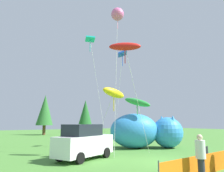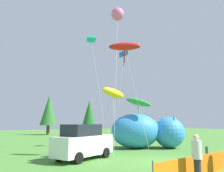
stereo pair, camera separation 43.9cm
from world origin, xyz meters
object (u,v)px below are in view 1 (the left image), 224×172
(inflatable_cat, at_px, (145,132))
(kite_blue_box, at_px, (122,56))
(parked_car, at_px, (84,142))
(kite_red_lizard, at_px, (125,47))
(spectator_in_grey_shirt, at_px, (201,155))
(kite_teal_diamond, at_px, (90,41))
(kite_yellow_hero, at_px, (114,93))
(kite_pink_octopus, at_px, (118,15))
(folding_chair, at_px, (209,153))
(kite_green_fish, at_px, (137,102))

(inflatable_cat, distance_m, kite_blue_box, 7.90)
(parked_car, distance_m, kite_red_lizard, 7.45)
(kite_blue_box, bearing_deg, parked_car, -145.65)
(parked_car, relative_size, spectator_in_grey_shirt, 2.48)
(kite_teal_diamond, distance_m, kite_yellow_hero, 8.13)
(spectator_in_grey_shirt, xyz_separation_m, kite_yellow_hero, (0.32, 7.09, 3.42))
(parked_car, distance_m, kite_pink_octopus, 10.79)
(parked_car, distance_m, folding_chair, 7.85)
(inflatable_cat, distance_m, spectator_in_grey_shirt, 11.31)
(kite_red_lizard, xyz_separation_m, kite_yellow_hero, (-0.73, 0.43, -3.49))
(inflatable_cat, xyz_separation_m, kite_teal_diamond, (-4.35, 2.81, 8.85))
(kite_teal_diamond, height_order, kite_pink_octopus, kite_pink_octopus)
(kite_teal_diamond, bearing_deg, kite_pink_octopus, -86.52)
(folding_chair, distance_m, kite_pink_octopus, 12.57)
(parked_car, xyz_separation_m, kite_green_fish, (6.40, 2.28, 3.08))
(inflatable_cat, relative_size, kite_blue_box, 0.72)
(spectator_in_grey_shirt, xyz_separation_m, kite_pink_octopus, (1.47, 8.24, 10.31))
(inflatable_cat, height_order, kite_green_fish, kite_green_fish)
(kite_green_fish, bearing_deg, kite_teal_diamond, 138.14)
(folding_chair, bearing_deg, spectator_in_grey_shirt, -82.33)
(kite_yellow_hero, bearing_deg, spectator_in_grey_shirt, -92.62)
(parked_car, bearing_deg, kite_teal_diamond, 35.59)
(kite_teal_diamond, height_order, kite_green_fish, kite_teal_diamond)
(folding_chair, relative_size, kite_green_fish, 0.19)
(folding_chair, distance_m, kite_teal_diamond, 14.46)
(kite_red_lizard, bearing_deg, kite_yellow_hero, 149.69)
(inflatable_cat, xyz_separation_m, kite_yellow_hero, (-5.23, -2.74, 2.99))
(kite_red_lizard, bearing_deg, kite_blue_box, 56.48)
(kite_green_fish, bearing_deg, parked_car, -160.36)
(spectator_in_grey_shirt, distance_m, kite_teal_diamond, 15.74)
(folding_chair, bearing_deg, kite_green_fish, 155.57)
(kite_blue_box, distance_m, kite_green_fish, 5.26)
(kite_teal_diamond, height_order, kite_red_lizard, kite_teal_diamond)
(kite_red_lizard, relative_size, kite_green_fish, 1.71)
(parked_car, xyz_separation_m, inflatable_cat, (7.39, 2.48, 0.36))
(kite_blue_box, distance_m, kite_pink_octopus, 4.88)
(inflatable_cat, height_order, kite_pink_octopus, kite_pink_octopus)
(kite_red_lizard, bearing_deg, kite_pink_octopus, 75.26)
(spectator_in_grey_shirt, bearing_deg, kite_teal_diamond, 84.57)
(kite_yellow_hero, bearing_deg, kite_teal_diamond, 81.02)
(folding_chair, distance_m, kite_blue_box, 12.46)
(kite_blue_box, xyz_separation_m, kite_pink_octopus, (-2.81, -3.29, 2.26))
(spectator_in_grey_shirt, bearing_deg, folding_chair, 29.83)
(spectator_in_grey_shirt, distance_m, kite_pink_octopus, 13.28)
(folding_chair, height_order, kite_blue_box, kite_blue_box)
(spectator_in_grey_shirt, height_order, kite_yellow_hero, kite_yellow_hero)
(kite_red_lizard, bearing_deg, kite_green_fish, 40.25)
(inflatable_cat, distance_m, kite_pink_octopus, 10.81)
(kite_yellow_hero, relative_size, kite_green_fish, 1.03)
(inflatable_cat, bearing_deg, parked_car, -133.53)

